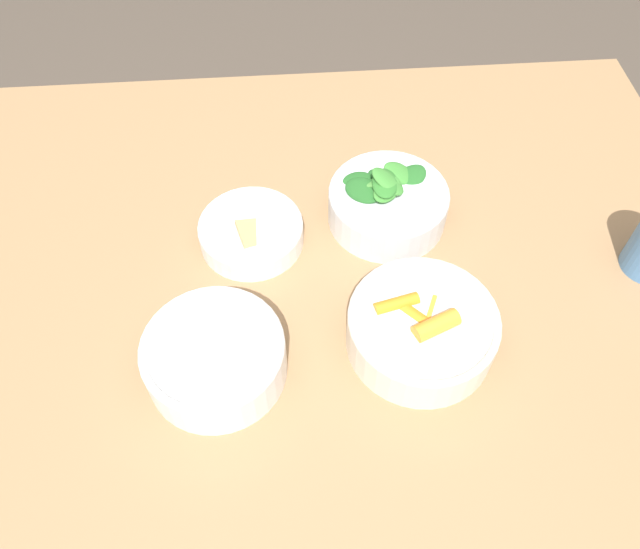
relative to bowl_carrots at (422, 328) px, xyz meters
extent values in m
plane|color=#4C4238|center=(0.10, -0.10, -0.77)|extent=(10.00, 10.00, 0.00)
cube|color=#99724C|center=(0.10, -0.10, -0.05)|extent=(1.11, 0.93, 0.03)
cube|color=olive|center=(-0.40, -0.50, -0.41)|extent=(0.06, 0.06, 0.70)
cube|color=olive|center=(0.59, -0.50, -0.41)|extent=(0.06, 0.06, 0.70)
cylinder|color=silver|center=(0.00, 0.00, -0.01)|extent=(0.18, 0.18, 0.06)
torus|color=silver|center=(0.00, 0.00, 0.02)|extent=(0.18, 0.18, 0.01)
cylinder|color=orange|center=(-0.05, 0.02, 0.01)|extent=(0.04, 0.04, 0.02)
cylinder|color=orange|center=(-0.01, -0.01, 0.01)|extent=(0.04, 0.06, 0.02)
cylinder|color=orange|center=(-0.03, -0.01, 0.01)|extent=(0.06, 0.05, 0.02)
cylinder|color=orange|center=(0.01, 0.00, 0.01)|extent=(0.06, 0.06, 0.02)
cylinder|color=orange|center=(0.03, -0.02, 0.02)|extent=(0.06, 0.03, 0.02)
cylinder|color=orange|center=(-0.01, 0.01, 0.03)|extent=(0.06, 0.04, 0.02)
cylinder|color=silver|center=(0.01, -0.21, -0.01)|extent=(0.17, 0.17, 0.05)
torus|color=silver|center=(0.01, -0.21, 0.02)|extent=(0.17, 0.17, 0.01)
ellipsoid|color=#3D8433|center=(-0.01, -0.24, 0.03)|extent=(0.06, 0.04, 0.04)
ellipsoid|color=#3D8433|center=(0.02, -0.20, 0.04)|extent=(0.06, 0.06, 0.03)
ellipsoid|color=#235B23|center=(-0.02, -0.23, 0.02)|extent=(0.07, 0.06, 0.03)
ellipsoid|color=#2D7028|center=(0.02, -0.21, 0.04)|extent=(0.04, 0.06, 0.02)
ellipsoid|color=#235B23|center=(0.05, -0.21, 0.03)|extent=(0.07, 0.06, 0.03)
ellipsoid|color=#235B23|center=(0.05, -0.24, 0.02)|extent=(0.05, 0.03, 0.02)
ellipsoid|color=#4C933D|center=(0.03, -0.22, 0.03)|extent=(0.05, 0.04, 0.04)
ellipsoid|color=#235B23|center=(0.02, -0.24, 0.02)|extent=(0.05, 0.05, 0.02)
ellipsoid|color=#3D8433|center=(0.02, -0.21, 0.04)|extent=(0.06, 0.06, 0.04)
cylinder|color=white|center=(0.25, 0.02, 0.00)|extent=(0.17, 0.17, 0.06)
torus|color=white|center=(0.25, 0.02, 0.02)|extent=(0.17, 0.17, 0.01)
cylinder|color=#936042|center=(0.25, 0.02, -0.01)|extent=(0.15, 0.15, 0.03)
ellipsoid|color=#A36B4C|center=(0.29, 0.06, 0.01)|extent=(0.01, 0.01, 0.01)
ellipsoid|color=#8E5B3D|center=(0.22, -0.03, 0.01)|extent=(0.01, 0.01, 0.01)
ellipsoid|color=#8E5B3D|center=(0.28, 0.06, 0.01)|extent=(0.01, 0.01, 0.01)
ellipsoid|color=#A36B4C|center=(0.26, 0.01, 0.01)|extent=(0.01, 0.01, 0.01)
ellipsoid|color=#8E5B3D|center=(0.22, -0.02, 0.01)|extent=(0.01, 0.01, 0.01)
ellipsoid|color=#AD7551|center=(0.25, 0.03, 0.01)|extent=(0.01, 0.01, 0.01)
ellipsoid|color=#A36B4C|center=(0.24, 0.04, 0.01)|extent=(0.01, 0.01, 0.01)
ellipsoid|color=#AD7551|center=(0.25, 0.08, 0.01)|extent=(0.01, 0.01, 0.01)
ellipsoid|color=#8E5B3D|center=(0.27, 0.01, 0.01)|extent=(0.01, 0.01, 0.01)
cylinder|color=tan|center=(0.23, 0.02, 0.01)|extent=(0.03, 0.03, 0.01)
cylinder|color=beige|center=(0.30, 0.03, 0.01)|extent=(0.03, 0.03, 0.01)
cylinder|color=tan|center=(0.25, -0.04, 0.01)|extent=(0.03, 0.03, 0.01)
cylinder|color=tan|center=(0.25, -0.02, 0.01)|extent=(0.03, 0.03, 0.01)
cylinder|color=white|center=(0.21, -0.18, -0.02)|extent=(0.14, 0.14, 0.03)
torus|color=white|center=(0.21, -0.18, 0.00)|extent=(0.14, 0.14, 0.01)
cube|color=tan|center=(0.24, -0.18, -0.01)|extent=(0.05, 0.05, 0.02)
cube|color=tan|center=(0.21, -0.18, -0.01)|extent=(0.08, 0.08, 0.01)
cube|color=tan|center=(0.20, -0.17, 0.00)|extent=(0.06, 0.06, 0.02)
camera|label=1|loc=(0.15, 0.39, 0.64)|focal=35.00mm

